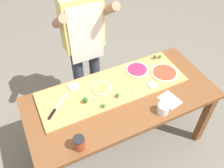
{
  "coord_description": "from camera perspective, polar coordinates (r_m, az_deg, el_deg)",
  "views": [
    {
      "loc": [
        -0.7,
        -1.26,
        2.41
      ],
      "look_at": [
        -0.04,
        0.12,
        0.84
      ],
      "focal_mm": 38.78,
      "sensor_mm": 36.0,
      "label": 1
    }
  ],
  "objects": [
    {
      "name": "ground_plane",
      "position": [
        2.81,
        1.81,
        -13.29
      ],
      "size": [
        8.0,
        8.0,
        0.0
      ],
      "primitive_type": "plane",
      "color": "#6B665B"
    },
    {
      "name": "prep_table",
      "position": [
        2.27,
        2.19,
        -4.64
      ],
      "size": [
        1.74,
        0.79,
        0.76
      ],
      "color": "brown",
      "rests_on": "ground"
    },
    {
      "name": "cutting_board",
      "position": [
        2.25,
        0.18,
        -0.73
      ],
      "size": [
        1.39,
        0.47,
        0.02
      ],
      "primitive_type": "cube",
      "color": "tan",
      "rests_on": "prep_table"
    },
    {
      "name": "chefs_knife",
      "position": [
        2.11,
        -13.26,
        -5.88
      ],
      "size": [
        0.23,
        0.22,
        0.02
      ],
      "color": "#B7BABF",
      "rests_on": "cutting_board"
    },
    {
      "name": "pizza_whole_pesto_green",
      "position": [
        2.22,
        -2.44,
        -0.96
      ],
      "size": [
        0.18,
        0.18,
        0.02
      ],
      "color": "beige",
      "rests_on": "cutting_board"
    },
    {
      "name": "pizza_whole_beet_magenta",
      "position": [
        2.41,
        5.94,
        3.41
      ],
      "size": [
        0.23,
        0.23,
        0.02
      ],
      "color": "beige",
      "rests_on": "cutting_board"
    },
    {
      "name": "pizza_whole_tomato_red",
      "position": [
        2.42,
        12.28,
        2.65
      ],
      "size": [
        0.27,
        0.27,
        0.02
      ],
      "color": "beige",
      "rests_on": "cutting_board"
    },
    {
      "name": "pizza_slice_center",
      "position": [
        2.26,
        -9.08,
        -0.61
      ],
      "size": [
        0.11,
        0.11,
        0.01
      ],
      "primitive_type": "cube",
      "rotation": [
        0.0,
        0.0,
        0.2
      ],
      "color": "beige",
      "rests_on": "cutting_board"
    },
    {
      "name": "pizza_slice_far_left",
      "position": [
        2.28,
        9.48,
        -0.25
      ],
      "size": [
        0.08,
        0.08,
        0.01
      ],
      "primitive_type": "cube",
      "rotation": [
        0.0,
        0.0,
        -0.04
      ],
      "color": "beige",
      "rests_on": "cutting_board"
    },
    {
      "name": "broccoli_floret_back_right",
      "position": [
        2.06,
        -1.97,
        -5.01
      ],
      "size": [
        0.03,
        0.03,
        0.05
      ],
      "color": "#487A23",
      "rests_on": "cutting_board"
    },
    {
      "name": "broccoli_floret_center_right",
      "position": [
        2.55,
        10.08,
        6.37
      ],
      "size": [
        0.03,
        0.03,
        0.05
      ],
      "color": "#366618",
      "rests_on": "cutting_board"
    },
    {
      "name": "broccoli_floret_back_left",
      "position": [
        2.57,
        11.28,
        6.47
      ],
      "size": [
        0.03,
        0.03,
        0.05
      ],
      "color": "#487A23",
      "rests_on": "cutting_board"
    },
    {
      "name": "broccoli_floret_front_left",
      "position": [
        2.1,
        -6.34,
        -3.78
      ],
      "size": [
        0.04,
        0.04,
        0.06
      ],
      "color": "#2C5915",
      "rests_on": "cutting_board"
    },
    {
      "name": "broccoli_floret_front_mid",
      "position": [
        2.13,
        1.33,
        -2.62
      ],
      "size": [
        0.03,
        0.03,
        0.05
      ],
      "color": "#366618",
      "rests_on": "cutting_board"
    },
    {
      "name": "cheese_crumble_a",
      "position": [
        2.14,
        -3.97,
        -3.46
      ],
      "size": [
        0.02,
        0.02,
        0.02
      ],
      "primitive_type": "cube",
      "rotation": [
        0.0,
        0.0,
        1.54
      ],
      "color": "white",
      "rests_on": "cutting_board"
    },
    {
      "name": "cheese_crumble_b",
      "position": [
        2.21,
        5.17,
        -1.42
      ],
      "size": [
        0.02,
        0.02,
        0.02
      ],
      "primitive_type": "cube",
      "rotation": [
        0.0,
        0.0,
        0.45
      ],
      "color": "silver",
      "rests_on": "cutting_board"
    },
    {
      "name": "cheese_crumble_c",
      "position": [
        2.39,
        0.6,
        3.31
      ],
      "size": [
        0.02,
        0.02,
        0.02
      ],
      "primitive_type": "cube",
      "rotation": [
        0.0,
        0.0,
        1.01
      ],
      "color": "silver",
      "rests_on": "cutting_board"
    },
    {
      "name": "cheese_crumble_d",
      "position": [
        2.26,
        -12.46,
        -1.15
      ],
      "size": [
        0.02,
        0.02,
        0.01
      ],
      "primitive_type": "cube",
      "rotation": [
        0.0,
        0.0,
        0.81
      ],
      "color": "silver",
      "rests_on": "cutting_board"
    },
    {
      "name": "cheese_crumble_e",
      "position": [
        2.1,
        -8.19,
        -5.05
      ],
      "size": [
        0.02,
        0.02,
        0.01
      ],
      "primitive_type": "cube",
      "rotation": [
        0.0,
        0.0,
        1.04
      ],
      "color": "silver",
      "rests_on": "cutting_board"
    },
    {
      "name": "flour_cup",
      "position": [
        2.09,
        12.0,
        -5.78
      ],
      "size": [
        0.1,
        0.1,
        0.09
      ],
      "color": "white",
      "rests_on": "prep_table"
    },
    {
      "name": "sauce_jar",
      "position": [
        1.86,
        -7.74,
        -13.65
      ],
      "size": [
        0.09,
        0.09,
        0.12
      ],
      "color": "#99381E",
      "rests_on": "prep_table"
    },
    {
      "name": "recipe_note",
      "position": [
        2.23,
        13.49,
        -3.63
      ],
      "size": [
        0.17,
        0.21,
        0.0
      ],
      "primitive_type": "cube",
      "rotation": [
        0.0,
        0.0,
        0.2
      ],
      "color": "white",
      "rests_on": "prep_table"
    },
    {
      "name": "cook_center",
      "position": [
        2.48,
        -6.73,
        10.73
      ],
      "size": [
        0.54,
        0.39,
        1.67
      ],
      "color": "#333847",
      "rests_on": "ground"
    }
  ]
}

